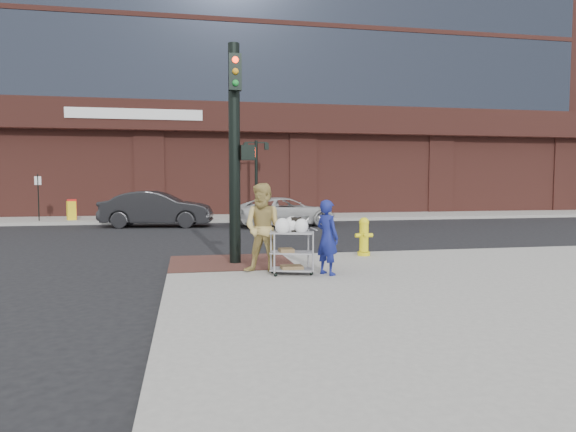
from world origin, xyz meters
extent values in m
plane|color=black|center=(0.00, 0.00, 0.00)|extent=(220.00, 220.00, 0.00)
cube|color=gray|center=(12.50, 32.00, 0.07)|extent=(65.00, 36.00, 0.15)
cube|color=#4A2B22|center=(-0.60, 0.90, 0.16)|extent=(2.80, 2.40, 0.01)
cube|color=#5D2B24|center=(5.00, 31.00, 14.15)|extent=(42.00, 26.00, 28.00)
cylinder|color=black|center=(2.00, 16.00, 2.15)|extent=(0.16, 0.16, 4.00)
cube|color=black|center=(2.00, 16.00, 4.05)|extent=(1.20, 0.06, 0.06)
cube|color=black|center=(1.45, 16.00, 3.85)|extent=(0.22, 0.22, 0.35)
cube|color=black|center=(2.55, 16.00, 3.85)|extent=(0.22, 0.22, 0.35)
cylinder|color=black|center=(-8.50, 15.00, 1.25)|extent=(0.05, 0.05, 2.20)
cylinder|color=black|center=(-0.50, 0.80, 2.65)|extent=(0.26, 0.26, 5.00)
cube|color=black|center=(-0.20, 0.80, 2.70)|extent=(0.32, 0.28, 0.34)
cube|color=#FF260C|center=(-0.04, 0.80, 2.70)|extent=(0.02, 0.18, 0.22)
cube|color=black|center=(-0.50, 0.52, 4.45)|extent=(0.28, 0.18, 0.80)
imported|color=navy|center=(1.21, -1.02, 0.91)|extent=(0.59, 0.66, 1.52)
imported|color=tan|center=(-0.02, -0.58, 1.08)|extent=(1.12, 1.02, 1.86)
imported|color=black|center=(-2.92, 12.38, 0.80)|extent=(5.02, 2.35, 1.59)
imported|color=silver|center=(2.70, 11.61, 0.65)|extent=(5.06, 3.24, 1.30)
cube|color=gray|center=(0.50, -0.87, 1.01)|extent=(0.95, 0.71, 0.03)
cube|color=gray|center=(0.50, -0.87, 0.60)|extent=(0.95, 0.71, 0.03)
cube|color=gray|center=(0.50, -0.87, 0.25)|extent=(0.95, 0.71, 0.03)
cube|color=black|center=(0.59, -0.82, 1.16)|extent=(0.21, 0.13, 0.30)
cube|color=brown|center=(0.39, -0.87, 0.65)|extent=(0.28, 0.32, 0.08)
cube|color=brown|center=(0.50, -0.87, 0.30)|extent=(0.43, 0.34, 0.07)
cylinder|color=yellow|center=(2.83, 1.37, 0.20)|extent=(0.32, 0.32, 0.09)
cylinder|color=yellow|center=(2.83, 1.37, 0.61)|extent=(0.23, 0.23, 0.71)
sphere|color=yellow|center=(2.83, 1.37, 1.00)|extent=(0.25, 0.25, 0.25)
cylinder|color=yellow|center=(2.83, 1.37, 0.67)|extent=(0.46, 0.10, 0.10)
cube|color=red|center=(-7.10, 15.38, 0.65)|extent=(0.50, 0.47, 0.99)
cube|color=yellow|center=(-7.11, 15.27, 0.60)|extent=(0.49, 0.47, 0.91)
camera|label=1|loc=(-1.56, -11.01, 2.07)|focal=32.00mm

